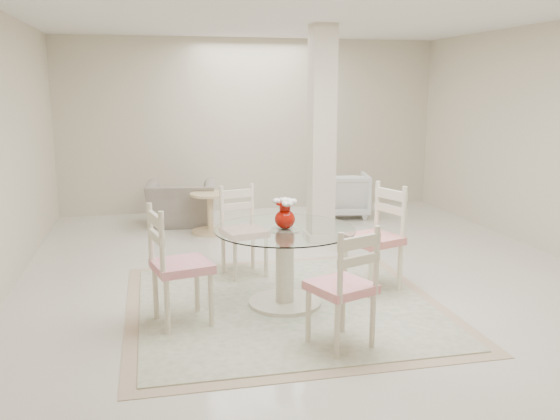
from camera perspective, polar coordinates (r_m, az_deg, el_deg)
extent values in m
plane|color=silver|center=(6.38, 2.83, -6.09)|extent=(7.00, 7.00, 0.00)
cube|color=beige|center=(9.51, -2.69, 8.13)|extent=(6.00, 0.02, 2.70)
cube|color=beige|center=(2.91, 21.51, -1.05)|extent=(6.00, 0.02, 2.70)
cube|color=white|center=(6.11, 3.10, 18.77)|extent=(6.00, 7.00, 0.02)
cube|color=beige|center=(7.48, 4.02, 7.12)|extent=(0.30, 0.30, 2.70)
cube|color=tan|center=(5.46, 0.46, -9.15)|extent=(2.82, 2.82, 0.01)
cube|color=beige|center=(5.46, 0.46, -9.07)|extent=(2.58, 2.58, 0.01)
cylinder|color=beige|center=(5.46, 0.46, -8.95)|extent=(0.65, 0.65, 0.05)
cylinder|color=beige|center=(5.34, 0.46, -5.42)|extent=(0.16, 0.16, 0.67)
cylinder|color=beige|center=(5.26, 0.47, -2.06)|extent=(0.27, 0.27, 0.03)
cylinder|color=white|center=(5.25, 0.47, -1.86)|extent=(1.25, 1.25, 0.01)
ellipsoid|color=#AC0F05|center=(5.23, 0.47, -0.88)|extent=(0.18, 0.18, 0.17)
cylinder|color=#AC0F05|center=(5.21, 0.47, 0.26)|extent=(0.10, 0.10, 0.05)
cylinder|color=#AC0F05|center=(5.20, 0.48, 0.64)|extent=(0.16, 0.16, 0.02)
ellipsoid|color=silver|center=(5.20, 0.48, 0.91)|extent=(0.10, 0.10, 0.05)
ellipsoid|color=silver|center=(5.23, 1.02, 0.81)|extent=(0.10, 0.10, 0.05)
ellipsoid|color=silver|center=(5.22, -0.14, 0.84)|extent=(0.10, 0.10, 0.05)
ellipsoid|color=silver|center=(5.15, 0.72, 0.58)|extent=(0.10, 0.10, 0.05)
ellipsoid|color=silver|center=(5.17, 1.05, 0.78)|extent=(0.10, 0.10, 0.05)
cylinder|color=#F7EFCB|center=(5.87, 6.28, -5.30)|extent=(0.05, 0.05, 0.48)
cylinder|color=#F7EFCB|center=(5.60, 8.70, -6.22)|extent=(0.05, 0.05, 0.48)
cylinder|color=#F7EFCB|center=(6.10, 9.02, -4.70)|extent=(0.05, 0.05, 0.48)
cylinder|color=#F7EFCB|center=(5.84, 11.47, -5.55)|extent=(0.05, 0.05, 0.48)
cube|color=red|center=(5.77, 8.95, -2.81)|extent=(0.59, 0.59, 0.07)
cube|color=#F7EFCB|center=(5.83, 10.59, 0.79)|extent=(0.19, 0.41, 0.56)
cylinder|color=beige|center=(6.00, -4.33, -5.07)|extent=(0.04, 0.04, 0.44)
cylinder|color=beige|center=(6.13, -1.36, -4.68)|extent=(0.04, 0.04, 0.44)
cylinder|color=beige|center=(6.31, -5.47, -4.25)|extent=(0.04, 0.04, 0.44)
cylinder|color=beige|center=(6.43, -2.62, -3.90)|extent=(0.04, 0.04, 0.44)
cube|color=red|center=(6.15, -3.47, -2.22)|extent=(0.50, 0.50, 0.07)
cube|color=beige|center=(6.25, -4.17, 0.98)|extent=(0.38, 0.13, 0.51)
cylinder|color=beige|center=(4.95, -6.65, -8.66)|extent=(0.04, 0.04, 0.47)
cylinder|color=beige|center=(5.27, -7.98, -7.38)|extent=(0.04, 0.04, 0.47)
cylinder|color=beige|center=(4.85, -10.80, -9.23)|extent=(0.04, 0.04, 0.47)
cylinder|color=beige|center=(5.18, -11.88, -7.87)|extent=(0.04, 0.04, 0.47)
cube|color=#B11224|center=(4.97, -9.43, -5.34)|extent=(0.54, 0.54, 0.07)
cube|color=beige|center=(4.83, -11.88, -1.73)|extent=(0.14, 0.41, 0.55)
cylinder|color=beige|center=(4.84, 6.06, -9.28)|extent=(0.04, 0.04, 0.44)
cylinder|color=beige|center=(4.64, 2.74, -10.20)|extent=(0.04, 0.04, 0.44)
cylinder|color=beige|center=(4.60, 8.90, -10.51)|extent=(0.04, 0.04, 0.44)
cylinder|color=beige|center=(4.39, 5.52, -11.56)|extent=(0.04, 0.04, 0.44)
cube|color=red|center=(4.52, 5.87, -7.37)|extent=(0.55, 0.55, 0.07)
cube|color=beige|center=(4.29, 7.62, -3.97)|extent=(0.37, 0.18, 0.52)
imported|color=gray|center=(8.62, -9.45, 0.63)|extent=(1.04, 0.93, 0.62)
imported|color=white|center=(9.12, 6.19, 1.48)|extent=(0.84, 0.86, 0.67)
cylinder|color=#DAC486|center=(8.13, -6.70, -2.05)|extent=(0.51, 0.51, 0.04)
cylinder|color=#DAC486|center=(8.07, -6.74, -0.30)|extent=(0.07, 0.07, 0.49)
cylinder|color=#DAC486|center=(8.02, -6.79, 1.51)|extent=(0.53, 0.53, 0.03)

